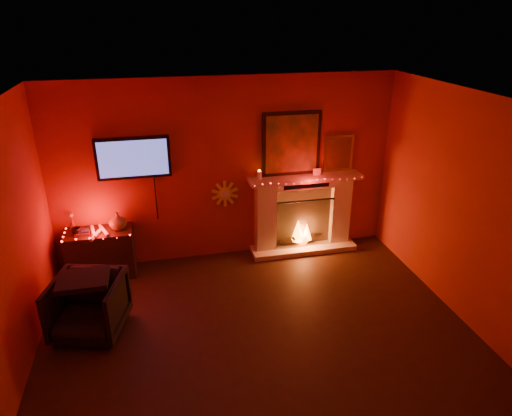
{
  "coord_description": "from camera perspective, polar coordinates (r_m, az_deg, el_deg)",
  "views": [
    {
      "loc": [
        -1.0,
        -3.73,
        3.51
      ],
      "look_at": [
        0.24,
        1.7,
        1.07
      ],
      "focal_mm": 32.0,
      "sensor_mm": 36.0,
      "label": 1
    }
  ],
  "objects": [
    {
      "name": "room",
      "position": [
        4.42,
        1.86,
        -5.63
      ],
      "size": [
        5.0,
        5.0,
        5.0
      ],
      "color": "black",
      "rests_on": "ground"
    },
    {
      "name": "fireplace",
      "position": [
        7.06,
        5.86,
        0.23
      ],
      "size": [
        1.72,
        0.4,
        2.18
      ],
      "color": "beige",
      "rests_on": "floor"
    },
    {
      "name": "tv",
      "position": [
        6.46,
        -15.08,
        6.04
      ],
      "size": [
        1.0,
        0.07,
        1.24
      ],
      "color": "black",
      "rests_on": "room"
    },
    {
      "name": "sunburst_clock",
      "position": [
        6.76,
        -3.91,
        1.78
      ],
      "size": [
        0.4,
        0.03,
        0.4
      ],
      "color": "yellow",
      "rests_on": "room"
    },
    {
      "name": "console_table",
      "position": [
        6.81,
        -18.73,
        -5.12
      ],
      "size": [
        0.91,
        0.54,
        0.94
      ],
      "color": "black",
      "rests_on": "floor"
    },
    {
      "name": "armchair",
      "position": [
        5.73,
        -20.2,
        -11.45
      ],
      "size": [
        0.95,
        0.96,
        0.72
      ],
      "primitive_type": "imported",
      "rotation": [
        0.0,
        0.0,
        -0.27
      ],
      "color": "black",
      "rests_on": "floor"
    }
  ]
}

